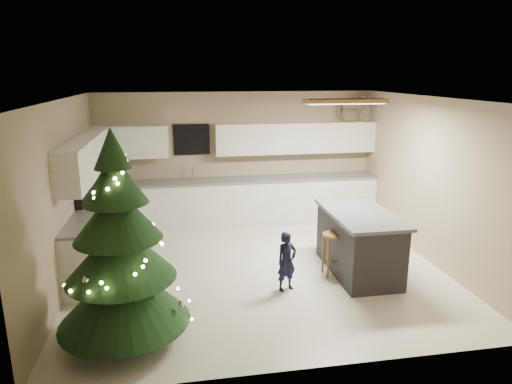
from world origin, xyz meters
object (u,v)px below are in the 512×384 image
island (359,242)px  toddler (287,261)px  christmas_tree (120,258)px  bar_stool (334,244)px  rocking_horse (352,108)px

island → toddler: island is taller
island → christmas_tree: (-3.30, -1.27, 0.52)m
bar_stool → toddler: toddler is taller
bar_stool → toddler: 0.89m
bar_stool → island: bearing=4.4°
bar_stool → christmas_tree: (-2.90, -1.23, 0.51)m
christmas_tree → rocking_horse: 5.85m
island → rocking_horse: rocking_horse is taller
bar_stool → rocking_horse: bearing=65.1°
christmas_tree → bar_stool: bearing=23.1°
toddler → rocking_horse: rocking_horse is taller
bar_stool → rocking_horse: rocking_horse is taller
toddler → rocking_horse: 4.12m
toddler → island: bearing=-3.4°
island → christmas_tree: 3.57m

